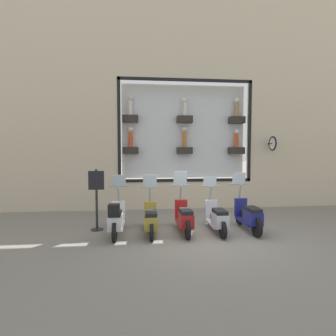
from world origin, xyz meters
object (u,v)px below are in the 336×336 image
Objects in this scene: scooter_silver_1 at (217,218)px; scooter_red_2 at (184,218)px; scooter_white_4 at (116,219)px; scooter_olive_3 at (151,219)px; shop_sign_post at (97,197)px; scooter_navy_0 at (249,216)px.

scooter_red_2 is at bearing 89.43° from scooter_silver_1.
scooter_silver_1 is 1.00× the size of scooter_white_4.
scooter_silver_1 is 1.00× the size of scooter_olive_3.
scooter_olive_3 is 1.76m from shop_sign_post.
scooter_navy_0 is 1.01× the size of scooter_olive_3.
scooter_olive_3 reaches higher than scooter_silver_1.
scooter_silver_1 is 0.99× the size of scooter_red_2.
scooter_white_4 is at bearing 91.12° from scooter_silver_1.
scooter_navy_0 is at bearing -97.13° from shop_sign_post.
scooter_white_4 is (-0.07, 3.78, 0.03)m from scooter_navy_0.
shop_sign_post reaches higher than scooter_white_4.
scooter_red_2 is (0.01, 0.94, 0.02)m from scooter_silver_1.
scooter_olive_3 is 0.99× the size of scooter_white_4.
scooter_white_4 is at bearing 90.99° from scooter_navy_0.
shop_sign_post is (0.55, 4.40, 0.53)m from scooter_navy_0.
scooter_red_2 is 0.94m from scooter_olive_3.
scooter_navy_0 is 1.89m from scooter_red_2.
scooter_silver_1 is at bearing -90.57° from scooter_red_2.
scooter_olive_3 is (0.00, 1.89, -0.00)m from scooter_silver_1.
scooter_white_4 reaches higher than scooter_silver_1.
shop_sign_post reaches higher than scooter_red_2.
shop_sign_post is (0.62, 0.62, 0.50)m from scooter_white_4.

